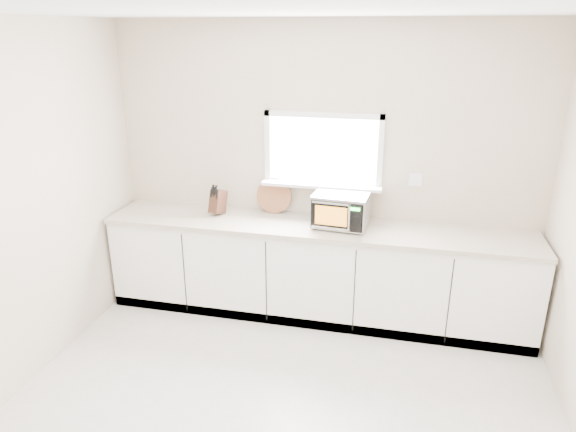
% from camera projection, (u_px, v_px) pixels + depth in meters
% --- Properties ---
extents(back_wall, '(4.00, 0.17, 2.70)m').
position_uv_depth(back_wall, '(323.00, 169.00, 4.80)').
color(back_wall, beige).
rests_on(back_wall, ground).
extents(cabinets, '(3.92, 0.60, 0.88)m').
position_uv_depth(cabinets, '(315.00, 272.00, 4.85)').
color(cabinets, white).
rests_on(cabinets, ground).
extents(countertop, '(3.92, 0.64, 0.04)m').
position_uv_depth(countertop, '(316.00, 227.00, 4.68)').
color(countertop, beige).
rests_on(countertop, cabinets).
extents(microwave, '(0.51, 0.43, 0.31)m').
position_uv_depth(microwave, '(341.00, 209.00, 4.59)').
color(microwave, black).
rests_on(microwave, countertop).
extents(knife_block, '(0.15, 0.23, 0.31)m').
position_uv_depth(knife_block, '(218.00, 201.00, 4.91)').
color(knife_block, '#442318').
rests_on(knife_block, countertop).
extents(cutting_board, '(0.34, 0.08, 0.34)m').
position_uv_depth(cutting_board, '(274.00, 196.00, 4.94)').
color(cutting_board, '#A86E41').
rests_on(cutting_board, countertop).
extents(coffee_grinder, '(0.13, 0.13, 0.21)m').
position_uv_depth(coffee_grinder, '(360.00, 213.00, 4.67)').
color(coffee_grinder, '#AEB0B6').
rests_on(coffee_grinder, countertop).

